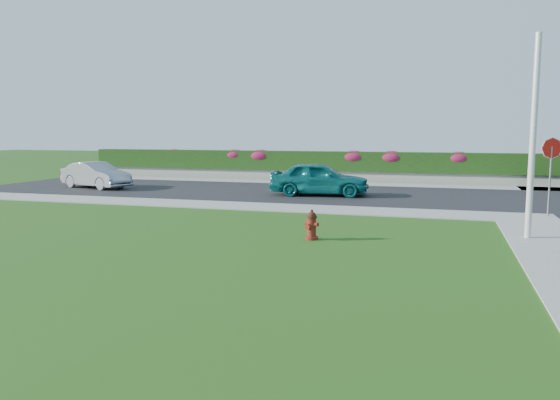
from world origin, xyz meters
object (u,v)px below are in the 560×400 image
(sedan_teal, at_px, (319,179))
(utility_pole, at_px, (533,138))
(fire_hydrant, at_px, (312,225))
(stop_sign, at_px, (551,158))
(sedan_silver, at_px, (96,175))

(sedan_teal, xyz_separation_m, utility_pole, (7.41, -7.89, 1.89))
(sedan_teal, height_order, utility_pole, utility_pole)
(fire_hydrant, height_order, utility_pole, utility_pole)
(fire_hydrant, xyz_separation_m, sedan_teal, (-1.92, 9.58, 0.40))
(fire_hydrant, xyz_separation_m, stop_sign, (6.68, 5.93, 1.61))
(sedan_silver, relative_size, stop_sign, 1.47)
(fire_hydrant, distance_m, sedan_silver, 16.35)
(fire_hydrant, bearing_deg, utility_pole, 39.88)
(sedan_silver, bearing_deg, sedan_teal, -72.74)
(utility_pole, bearing_deg, sedan_teal, 133.20)
(fire_hydrant, distance_m, stop_sign, 9.07)
(sedan_teal, bearing_deg, utility_pole, -143.16)
(fire_hydrant, distance_m, sedan_teal, 9.78)
(fire_hydrant, height_order, stop_sign, stop_sign)
(sedan_silver, bearing_deg, stop_sign, -83.26)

